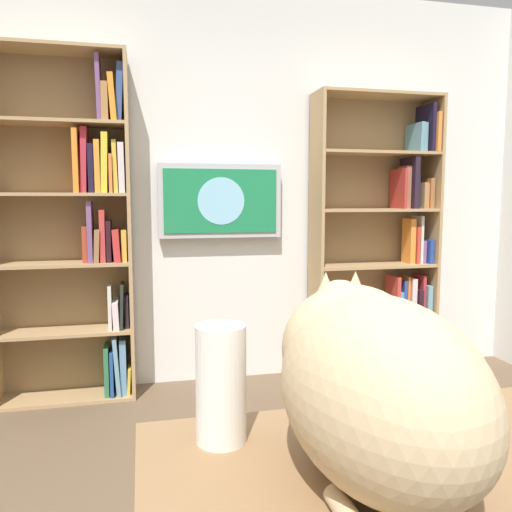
# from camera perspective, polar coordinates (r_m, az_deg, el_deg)

# --- Properties ---
(wall_back) EXTENTS (4.52, 0.06, 2.70)m
(wall_back) POSITION_cam_1_polar(r_m,az_deg,el_deg) (3.54, -3.65, 7.71)
(wall_back) COLOR silver
(wall_back) RESTS_ON ground
(bookshelf_left) EXTENTS (0.90, 0.28, 1.99)m
(bookshelf_left) POSITION_cam_1_polar(r_m,az_deg,el_deg) (3.76, 14.47, 1.49)
(bookshelf_left) COLOR tan
(bookshelf_left) RESTS_ON ground
(bookshelf_right) EXTENTS (0.85, 0.28, 2.17)m
(bookshelf_right) POSITION_cam_1_polar(r_m,az_deg,el_deg) (3.35, -19.35, 3.11)
(bookshelf_right) COLOR tan
(bookshelf_right) RESTS_ON ground
(wall_mounted_tv) EXTENTS (0.83, 0.07, 0.50)m
(wall_mounted_tv) POSITION_cam_1_polar(r_m,az_deg,el_deg) (3.45, -4.05, 6.21)
(wall_mounted_tv) COLOR #B7B7BC
(desk) EXTENTS (1.45, 0.59, 0.74)m
(desk) POSITION_cam_1_polar(r_m,az_deg,el_deg) (1.29, 24.85, -24.31)
(desk) COLOR olive
(desk) RESTS_ON ground
(cat) EXTENTS (0.34, 0.69, 0.37)m
(cat) POSITION_cam_1_polar(r_m,az_deg,el_deg) (1.01, 12.77, -13.29)
(cat) COLOR #D1B284
(cat) RESTS_ON desk
(paper_towel_roll) EXTENTS (0.11, 0.11, 0.26)m
(paper_towel_roll) POSITION_cam_1_polar(r_m,az_deg,el_deg) (1.13, -3.98, -14.20)
(paper_towel_roll) COLOR white
(paper_towel_roll) RESTS_ON desk
(coffee_mug) EXTENTS (0.08, 0.08, 0.10)m
(coffee_mug) POSITION_cam_1_polar(r_m,az_deg,el_deg) (1.40, 22.74, -14.13)
(coffee_mug) COLOR #335999
(coffee_mug) RESTS_ON desk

